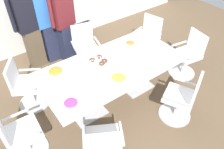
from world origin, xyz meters
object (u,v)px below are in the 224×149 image
object	(u,v)px
conference_table	(112,71)
person_standing_3	(79,17)
office_chair_0	(20,137)
snack_bowl_pretzels	(130,44)
office_chair_4	(147,40)
plate_stack	(132,67)
person_standing_2	(64,22)
office_chair_1	(104,146)
person_standing_0	(29,26)
office_chair_2	(182,100)
office_chair_6	(26,87)
snack_bowl_chips_yellow	(119,78)
snack_bowl_candy_mix	(71,103)
napkin_pile	(165,55)
snack_bowl_chips_orange	(56,72)
office_chair_3	(187,56)
donut_platter	(98,60)
person_standing_1	(47,21)

from	to	relation	value
conference_table	person_standing_3	xyz separation A→B (m)	(0.32, 1.62, 0.24)
office_chair_0	snack_bowl_pretzels	world-z (taller)	office_chair_0
office_chair_4	plate_stack	xyz separation A→B (m)	(-1.20, -0.86, 0.37)
office_chair_4	person_standing_2	world-z (taller)	person_standing_2
office_chair_1	person_standing_0	bearing A→B (deg)	116.80
plate_stack	office_chair_4	bearing A→B (deg)	35.63
office_chair_2	office_chair_6	size ratio (longest dim) A/B	1.00
person_standing_2	snack_bowl_chips_yellow	xyz separation A→B (m)	(-0.08, -1.91, -0.10)
snack_bowl_candy_mix	napkin_pile	distance (m)	1.85
office_chair_2	person_standing_3	world-z (taller)	person_standing_3
conference_table	office_chair_1	bearing A→B (deg)	-131.25
office_chair_1	person_standing_2	distance (m)	2.68
conference_table	napkin_pile	bearing A→B (deg)	-21.13
person_standing_2	napkin_pile	bearing A→B (deg)	102.14
conference_table	office_chair_4	bearing A→B (deg)	23.44
person_standing_2	snack_bowl_chips_orange	world-z (taller)	person_standing_2
office_chair_0	snack_bowl_chips_orange	xyz separation A→B (m)	(0.85, 0.51, 0.38)
office_chair_3	office_chair_4	size ratio (longest dim) A/B	1.00
person_standing_2	person_standing_3	bearing A→B (deg)	174.80
snack_bowl_pretzels	person_standing_0	bearing A→B (deg)	132.43
snack_bowl_chips_yellow	plate_stack	distance (m)	0.37
office_chair_3	person_standing_2	xyz separation A→B (m)	(-1.69, 1.87, 0.49)
office_chair_3	snack_bowl_chips_orange	size ratio (longest dim) A/B	3.61
office_chair_6	snack_bowl_chips_orange	size ratio (longest dim) A/B	3.61
conference_table	office_chair_3	xyz separation A→B (m)	(1.63, -0.31, -0.22)
office_chair_2	snack_bowl_chips_orange	xyz separation A→B (m)	(-1.47, 1.38, 0.38)
office_chair_2	person_standing_0	bearing A→B (deg)	90.43
person_standing_2	snack_bowl_candy_mix	distance (m)	2.13
snack_bowl_pretzels	donut_platter	distance (m)	0.74
conference_table	snack_bowl_candy_mix	distance (m)	1.04
office_chair_4	snack_bowl_chips_yellow	bearing A→B (deg)	107.75
snack_bowl_chips_yellow	donut_platter	size ratio (longest dim) A/B	0.76
office_chair_1	office_chair_3	distance (m)	2.56
conference_table	office_chair_6	world-z (taller)	office_chair_6
office_chair_6	snack_bowl_chips_orange	distance (m)	0.69
person_standing_1	plate_stack	distance (m)	2.06
person_standing_3	snack_bowl_chips_yellow	size ratio (longest dim) A/B	6.91
plate_stack	conference_table	bearing A→B (deg)	130.73
office_chair_6	donut_platter	size ratio (longest dim) A/B	2.88
snack_bowl_pretzels	snack_bowl_candy_mix	world-z (taller)	same
office_chair_2	office_chair_3	distance (m)	1.22
snack_bowl_chips_orange	person_standing_0	bearing A→B (deg)	84.83
office_chair_1	person_standing_2	xyz separation A→B (m)	(0.78, 2.52, 0.49)
office_chair_3	snack_bowl_chips_orange	world-z (taller)	office_chair_3
office_chair_4	plate_stack	world-z (taller)	office_chair_4
office_chair_3	office_chair_2	bearing A→B (deg)	135.09
office_chair_3	person_standing_0	bearing A→B (deg)	58.58
office_chair_0	snack_bowl_candy_mix	size ratio (longest dim) A/B	4.36
office_chair_3	snack_bowl_pretzels	size ratio (longest dim) A/B	5.07
conference_table	office_chair_6	xyz separation A→B (m)	(-1.26, 0.74, -0.22)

